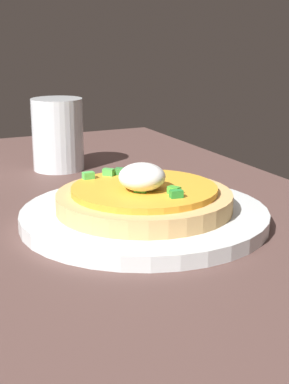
# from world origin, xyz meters

# --- Properties ---
(dining_table) EXTENTS (1.13, 0.69, 0.02)m
(dining_table) POSITION_xyz_m (0.00, 0.00, 0.01)
(dining_table) COLOR #513834
(dining_table) RESTS_ON ground
(plate) EXTENTS (0.27, 0.27, 0.02)m
(plate) POSITION_xyz_m (-0.00, -0.08, 0.03)
(plate) COLOR silver
(plate) RESTS_ON dining_table
(pizza) EXTENTS (0.19, 0.19, 0.06)m
(pizza) POSITION_xyz_m (-0.00, -0.08, 0.05)
(pizza) COLOR tan
(pizza) RESTS_ON plate
(cup_near) EXTENTS (0.08, 0.08, 0.11)m
(cup_near) POSITION_xyz_m (0.28, -0.07, 0.07)
(cup_near) COLOR silver
(cup_near) RESTS_ON dining_table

